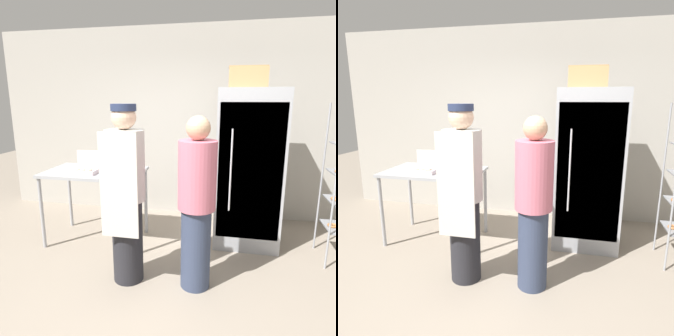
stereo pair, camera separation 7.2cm
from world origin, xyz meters
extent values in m
plane|color=gray|center=(0.00, 0.00, 0.00)|extent=(14.00, 14.00, 0.00)
cube|color=#ADA89E|center=(0.00, 2.36, 1.44)|extent=(6.40, 0.12, 2.88)
cube|color=#9EA0A5|center=(0.75, 1.47, 0.97)|extent=(0.78, 0.71, 1.95)
cube|color=gray|center=(0.75, 1.12, 0.99)|extent=(0.72, 0.02, 1.60)
cylinder|color=silver|center=(0.54, 1.10, 1.02)|extent=(0.02, 0.02, 0.96)
cylinder|color=#93969B|center=(1.60, 1.41, 0.89)|extent=(0.02, 0.02, 1.78)
torus|color=#AD6B38|center=(1.71, 1.18, 0.42)|extent=(0.11, 0.11, 0.03)
cube|color=#9EA0A5|center=(-1.14, 1.12, 0.92)|extent=(1.22, 0.76, 0.04)
cylinder|color=#9EA0A5|center=(-1.71, 0.78, 0.45)|extent=(0.04, 0.04, 0.90)
cylinder|color=#9EA0A5|center=(-0.58, 0.78, 0.45)|extent=(0.04, 0.04, 0.90)
cylinder|color=#9EA0A5|center=(-1.71, 1.45, 0.45)|extent=(0.04, 0.04, 0.90)
cylinder|color=#9EA0A5|center=(-0.58, 1.45, 0.45)|extent=(0.04, 0.04, 0.90)
cube|color=silver|center=(-1.20, 0.96, 0.96)|extent=(0.30, 0.22, 0.05)
cube|color=silver|center=(-1.20, 1.07, 1.10)|extent=(0.29, 0.01, 0.22)
torus|color=beige|center=(-1.27, 0.92, 1.00)|extent=(0.08, 0.08, 0.02)
torus|color=beige|center=(-1.20, 0.92, 1.00)|extent=(0.08, 0.08, 0.02)
torus|color=beige|center=(-1.12, 0.92, 1.00)|extent=(0.08, 0.08, 0.02)
torus|color=beige|center=(-1.27, 1.00, 1.00)|extent=(0.08, 0.08, 0.02)
torus|color=beige|center=(-1.20, 1.00, 1.00)|extent=(0.08, 0.08, 0.02)
cylinder|color=#99999E|center=(-1.07, 1.30, 0.98)|extent=(0.15, 0.15, 0.08)
cylinder|color=#B2BCC1|center=(-1.07, 1.30, 1.09)|extent=(0.11, 0.11, 0.14)
cylinder|color=black|center=(-1.07, 1.30, 1.17)|extent=(0.12, 0.12, 0.02)
cube|color=silver|center=(-0.73, 1.06, 0.97)|extent=(0.29, 0.21, 0.06)
cube|color=#2D5193|center=(-0.73, 1.06, 1.03)|extent=(0.30, 0.23, 0.06)
cube|color=#A87F51|center=(0.68, 1.43, 2.06)|extent=(0.43, 0.35, 0.23)
cube|color=#977249|center=(0.68, 1.43, 2.18)|extent=(0.44, 0.18, 0.02)
cylinder|color=#232328|center=(-0.46, 0.35, 0.43)|extent=(0.31, 0.31, 0.86)
cylinder|color=beige|center=(-0.46, 0.35, 1.20)|extent=(0.38, 0.38, 0.68)
sphere|color=beige|center=(-0.46, 0.35, 1.66)|extent=(0.23, 0.23, 0.23)
cube|color=beige|center=(-0.46, 0.15, 1.05)|extent=(0.36, 0.02, 0.98)
cylinder|color=#232D4C|center=(-0.46, 0.35, 1.75)|extent=(0.24, 0.24, 0.06)
cylinder|color=#333D56|center=(0.23, 0.37, 0.41)|extent=(0.29, 0.29, 0.82)
cylinder|color=#C6667A|center=(0.23, 0.37, 1.14)|extent=(0.36, 0.36, 0.65)
sphere|color=tan|center=(0.23, 0.37, 1.57)|extent=(0.22, 0.22, 0.22)
camera|label=1|loc=(0.49, -2.30, 1.83)|focal=32.00mm
camera|label=2|loc=(0.56, -2.28, 1.83)|focal=32.00mm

